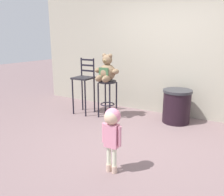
# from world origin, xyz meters

# --- Properties ---
(ground_plane) EXTENTS (24.00, 24.00, 0.00)m
(ground_plane) POSITION_xyz_m (0.00, 0.00, 0.00)
(ground_plane) COLOR #775F61
(building_wall) EXTENTS (6.65, 0.30, 3.78)m
(building_wall) POSITION_xyz_m (0.00, 1.88, 1.89)
(building_wall) COLOR #AAA491
(building_wall) RESTS_ON ground_plane
(bar_stool_with_teddy) EXTENTS (0.37, 0.37, 0.78)m
(bar_stool_with_teddy) POSITION_xyz_m (-0.99, 0.92, 0.55)
(bar_stool_with_teddy) COLOR black
(bar_stool_with_teddy) RESTS_ON ground_plane
(teddy_bear) EXTENTS (0.53, 0.48, 0.55)m
(teddy_bear) POSITION_xyz_m (-0.99, 0.89, 0.98)
(teddy_bear) COLOR #876C4F
(teddy_bear) RESTS_ON bar_stool_with_teddy
(child_walking) EXTENTS (0.26, 0.21, 0.83)m
(child_walking) POSITION_xyz_m (0.16, -0.86, 0.60)
(child_walking) COLOR #CCAA96
(child_walking) RESTS_ON ground_plane
(trash_bin) EXTENTS (0.56, 0.56, 0.66)m
(trash_bin) POSITION_xyz_m (0.37, 1.31, 0.33)
(trash_bin) COLOR black
(trash_bin) RESTS_ON ground_plane
(bar_chair_empty) EXTENTS (0.39, 0.39, 1.21)m
(bar_chair_empty) POSITION_xyz_m (-1.56, 0.88, 0.71)
(bar_chair_empty) COLOR black
(bar_chair_empty) RESTS_ON ground_plane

